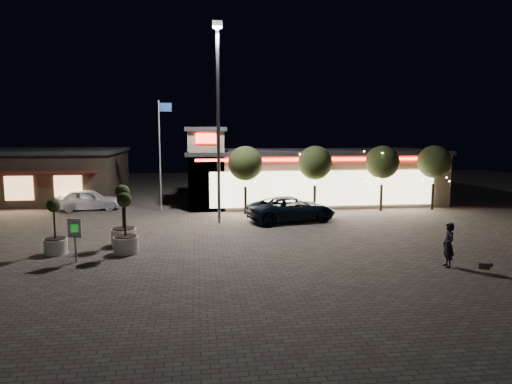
{
  "coord_description": "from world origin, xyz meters",
  "views": [
    {
      "loc": [
        0.67,
        -20.6,
        5.7
      ],
      "look_at": [
        4.1,
        6.0,
        2.2
      ],
      "focal_mm": 32.0,
      "sensor_mm": 36.0,
      "label": 1
    }
  ],
  "objects": [
    {
      "name": "ground",
      "position": [
        0.0,
        0.0,
        0.0
      ],
      "size": [
        90.0,
        90.0,
        0.0
      ],
      "primitive_type": "plane",
      "color": "#61594F",
      "rests_on": "ground"
    },
    {
      "name": "retail_building",
      "position": [
        9.51,
        15.82,
        2.21
      ],
      "size": [
        20.4,
        8.4,
        6.1
      ],
      "color": "tan",
      "rests_on": "ground"
    },
    {
      "name": "restaurant_building",
      "position": [
        -14.0,
        19.97,
        2.16
      ],
      "size": [
        16.4,
        11.0,
        4.3
      ],
      "color": "#382D23",
      "rests_on": "ground"
    },
    {
      "name": "floodlight_pole",
      "position": [
        2.0,
        8.0,
        7.02
      ],
      "size": [
        0.6,
        0.4,
        12.38
      ],
      "color": "gray",
      "rests_on": "ground"
    },
    {
      "name": "flagpole",
      "position": [
        -1.9,
        13.0,
        4.74
      ],
      "size": [
        0.95,
        0.1,
        8.0
      ],
      "color": "white",
      "rests_on": "ground"
    },
    {
      "name": "string_tree_a",
      "position": [
        4.0,
        11.0,
        3.56
      ],
      "size": [
        2.42,
        2.42,
        4.79
      ],
      "color": "#332319",
      "rests_on": "ground"
    },
    {
      "name": "string_tree_b",
      "position": [
        9.0,
        11.0,
        3.56
      ],
      "size": [
        2.42,
        2.42,
        4.79
      ],
      "color": "#332319",
      "rests_on": "ground"
    },
    {
      "name": "string_tree_c",
      "position": [
        14.0,
        11.0,
        3.56
      ],
      "size": [
        2.42,
        2.42,
        4.79
      ],
      "color": "#332319",
      "rests_on": "ground"
    },
    {
      "name": "string_tree_d",
      "position": [
        18.0,
        11.0,
        3.56
      ],
      "size": [
        2.42,
        2.42,
        4.79
      ],
      "color": "#332319",
      "rests_on": "ground"
    },
    {
      "name": "pickup_truck",
      "position": [
        6.68,
        7.94,
        0.8
      ],
      "size": [
        6.2,
        3.8,
        1.6
      ],
      "primitive_type": "imported",
      "rotation": [
        0.0,
        0.0,
        1.78
      ],
      "color": "black",
      "rests_on": "ground"
    },
    {
      "name": "white_sedan",
      "position": [
        -7.36,
        14.0,
        0.79
      ],
      "size": [
        4.83,
        2.4,
        1.58
      ],
      "primitive_type": "imported",
      "rotation": [
        0.0,
        0.0,
        1.69
      ],
      "color": "white",
      "rests_on": "ground"
    },
    {
      "name": "pedestrian",
      "position": [
        11.21,
        -2.89,
        0.95
      ],
      "size": [
        0.54,
        0.75,
        1.91
      ],
      "primitive_type": "imported",
      "rotation": [
        0.0,
        0.0,
        -1.7
      ],
      "color": "black",
      "rests_on": "ground"
    },
    {
      "name": "dog",
      "position": [
        12.34,
        -3.87,
        0.3
      ],
      "size": [
        0.55,
        0.35,
        0.3
      ],
      "color": "#59514C",
      "rests_on": "ground"
    },
    {
      "name": "planter_left",
      "position": [
        -6.05,
        1.49,
        0.81
      ],
      "size": [
        1.07,
        1.07,
        2.62
      ],
      "color": "white",
      "rests_on": "ground"
    },
    {
      "name": "planter_mid",
      "position": [
        -2.77,
        1.21,
        0.9
      ],
      "size": [
        1.18,
        1.18,
        2.91
      ],
      "color": "white",
      "rests_on": "ground"
    },
    {
      "name": "planter_right",
      "position": [
        -3.1,
        2.81,
        0.96
      ],
      "size": [
        1.26,
        1.26,
        3.11
      ],
      "color": "white",
      "rests_on": "ground"
    },
    {
      "name": "valet_sign",
      "position": [
        -4.74,
        -0.07,
        1.36
      ],
      "size": [
        0.63,
        0.23,
        1.94
      ],
      "color": "gray",
      "rests_on": "ground"
    }
  ]
}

